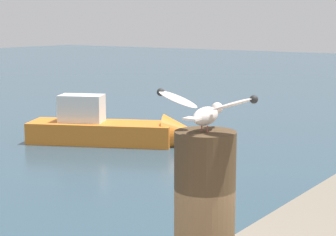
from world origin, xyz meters
The scene contains 3 objects.
mooring_post centered at (0.67, -0.55, 2.26)m, with size 0.34×0.34×1.13m, color #4C3823.
seagull centered at (0.68, -0.55, 2.94)m, with size 0.39×0.61×0.22m.
boat_orange centered at (10.36, 8.30, 0.40)m, with size 3.20×4.91×1.58m.
Camera 1 is at (-1.97, -2.19, 3.41)m, focal length 62.40 mm.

